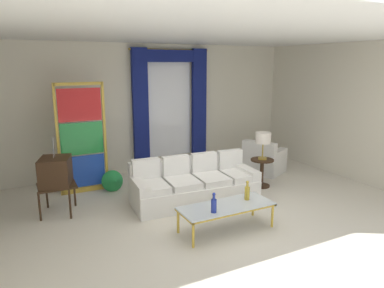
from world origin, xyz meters
The scene contains 15 objects.
ground_plane centered at (0.00, 0.00, 0.00)m, with size 16.00×16.00×0.00m, color silver.
wall_rear centered at (0.00, 3.06, 1.50)m, with size 8.00×0.12×3.00m, color silver.
wall_right centered at (3.66, 0.60, 1.50)m, with size 0.12×7.00×3.00m, color silver.
ceiling_slab centered at (0.00, 0.80, 3.02)m, with size 8.00×7.60×0.04m, color white.
curtained_window centered at (0.41, 2.89, 1.74)m, with size 2.00×0.17×2.70m.
couch_white_long centered at (-0.11, 0.70, 0.31)m, with size 2.40×1.09×0.86m.
coffee_table centered at (-0.22, -0.63, 0.38)m, with size 1.49×0.58×0.41m.
bottle_blue_decanter centered at (0.20, -0.58, 0.54)m, with size 0.08×0.08×0.32m.
bottle_crystal_tall centered at (-0.53, -0.77, 0.53)m, with size 0.08×0.08×0.31m.
vintage_tv centered at (-2.47, 1.24, 0.73)m, with size 0.66×0.71×1.35m.
armchair_white centered at (2.17, 1.49, 0.29)m, with size 1.09×1.08×0.80m.
stained_glass_divider centered at (-1.85, 2.12, 1.06)m, with size 0.95×0.05×2.20m.
peacock_figurine centered at (-1.34, 1.81, 0.22)m, with size 0.44×0.60×0.50m.
round_side_table centered at (1.53, 0.73, 0.36)m, with size 0.48×0.48×0.59m.
table_lamp_brass centered at (1.53, 0.73, 1.03)m, with size 0.32×0.32×0.57m.
Camera 1 is at (-3.02, -4.92, 2.54)m, focal length 33.02 mm.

